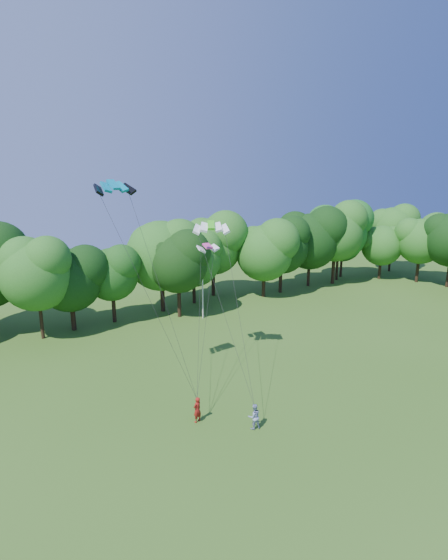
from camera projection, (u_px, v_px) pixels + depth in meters
name	position (u px, v px, depth m)	size (l,w,h in m)	color
ground	(344.00, 500.00, 24.08)	(160.00, 160.00, 0.00)	#335C19
utility_pole	(203.00, 288.00, 52.25)	(1.48, 0.26, 7.40)	#BBBAB1
kite_flyer_left	(197.00, 410.00, 31.27)	(0.70, 0.46, 1.93)	maroon
kite_flyer_right	(254.00, 416.00, 30.46)	(0.91, 0.71, 1.87)	#8897BD
kite_teal	(113.00, 185.00, 30.78)	(2.96, 1.67, 0.72)	#057B9C
kite_green	(211.00, 225.00, 36.50)	(3.19, 2.37, 0.69)	#3ECC1E
kite_pink	(208.00, 246.00, 39.03)	(1.98, 0.98, 0.44)	#D63B8E
tree_back_center	(178.00, 261.00, 51.97)	(7.76, 7.76, 11.29)	#321F13
tree_back_east	(340.00, 228.00, 69.26)	(9.44, 9.44, 13.73)	black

